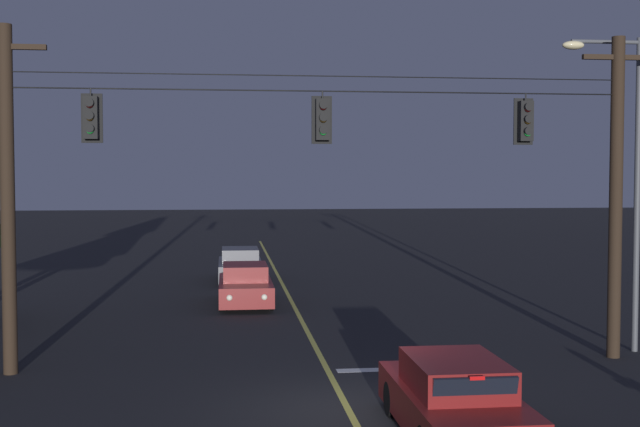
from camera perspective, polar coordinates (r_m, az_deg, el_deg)
ground_plane at (r=15.96m, az=2.05°, el=-13.66°), size 180.00×180.00×0.00m
lane_centre_stripe at (r=25.44m, az=-1.32°, el=-7.45°), size 0.14×60.00×0.01m
stop_bar_paint at (r=19.34m, az=6.26°, el=-10.74°), size 3.40×0.36×0.01m
signal_span_assembly at (r=19.08m, az=0.35°, el=1.43°), size 16.14×0.32×7.85m
traffic_light_leftmost at (r=19.19m, az=-15.73°, el=6.48°), size 0.48×0.41×1.22m
traffic_light_left_inner at (r=19.09m, az=0.18°, el=6.60°), size 0.48×0.41×1.22m
traffic_light_centre at (r=20.27m, az=14.19°, el=6.29°), size 0.48×0.41×1.22m
car_waiting_near_lane at (r=14.48m, az=9.36°, el=-12.76°), size 1.80×4.33×1.39m
car_oncoming_lead at (r=28.50m, az=-5.25°, el=-5.05°), size 1.80×4.42×1.39m
car_oncoming_trailing at (r=34.64m, az=-5.60°, el=-3.66°), size 1.80×4.42×1.39m
street_lamp_corner at (r=21.96m, az=20.61°, el=3.26°), size 2.11×0.30×7.94m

